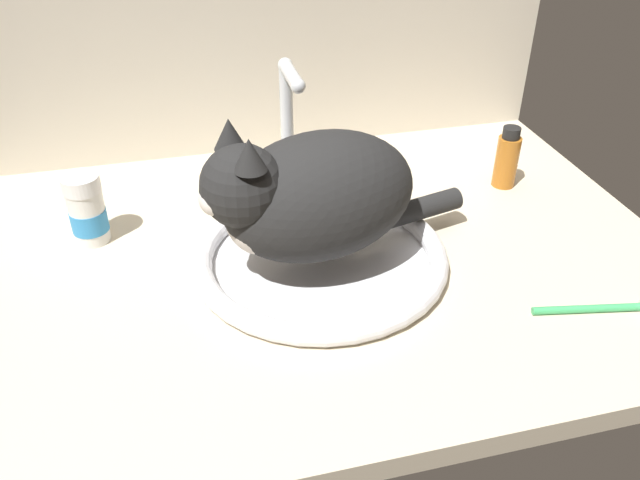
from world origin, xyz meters
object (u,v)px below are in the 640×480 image
object	(u,v)px
pill_bottle	(87,211)
toothbrush	(601,308)
faucet	(289,144)
amber_bottle	(507,159)
sink_basin	(320,257)
cat	(308,196)

from	to	relation	value
pill_bottle	toothbrush	bearing A→B (deg)	-27.35
faucet	toothbrush	size ratio (longest dim) A/B	1.36
pill_bottle	amber_bottle	distance (cm)	65.48
sink_basin	toothbrush	size ratio (longest dim) A/B	2.14
sink_basin	pill_bottle	world-z (taller)	pill_bottle
sink_basin	amber_bottle	bearing A→B (deg)	22.42
faucet	cat	xyz separation A→B (cm)	(-1.71, -20.46, 2.46)
amber_bottle	toothbrush	distance (cm)	33.13
cat	pill_bottle	size ratio (longest dim) A/B	3.67
faucet	sink_basin	bearing A→B (deg)	-90.00
sink_basin	cat	size ratio (longest dim) A/B	0.91
pill_bottle	toothbrush	distance (cm)	69.98
amber_bottle	toothbrush	world-z (taller)	amber_bottle
amber_bottle	pill_bottle	bearing A→B (deg)	-179.47
sink_basin	faucet	world-z (taller)	faucet
cat	amber_bottle	world-z (taller)	cat
pill_bottle	amber_bottle	bearing A→B (deg)	0.53
faucet	amber_bottle	bearing A→B (deg)	-9.14
cat	toothbrush	bearing A→B (deg)	-28.24
sink_basin	cat	bearing A→B (deg)	-166.26
sink_basin	pill_bottle	size ratio (longest dim) A/B	3.34
sink_basin	toothbrush	world-z (taller)	sink_basin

